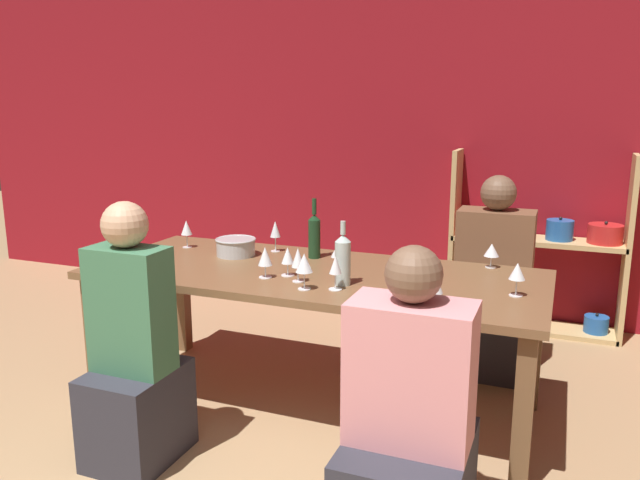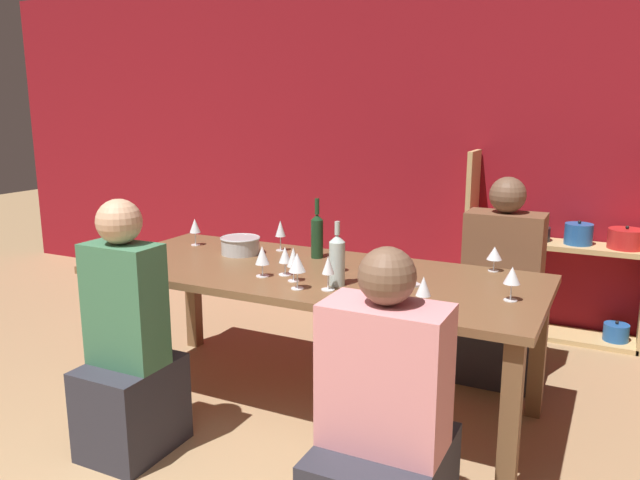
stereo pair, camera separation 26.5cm
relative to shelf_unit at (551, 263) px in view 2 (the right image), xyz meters
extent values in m
cube|color=maroon|center=(-1.02, 0.20, 0.81)|extent=(8.80, 0.06, 2.70)
cube|color=tan|center=(-0.58, 0.00, 0.12)|extent=(0.04, 0.30, 1.32)
cube|color=tan|center=(0.02, 0.00, -0.52)|extent=(1.20, 0.30, 0.04)
cylinder|color=#235BAD|center=(-0.43, 0.00, -0.45)|extent=(0.23, 0.23, 0.11)
sphere|color=black|center=(-0.43, 0.00, -0.39)|extent=(0.02, 0.02, 0.02)
cylinder|color=#235BAD|center=(0.46, 0.00, -0.45)|extent=(0.17, 0.17, 0.12)
sphere|color=black|center=(0.46, 0.00, -0.37)|extent=(0.02, 0.02, 0.02)
cube|color=tan|center=(0.02, 0.00, 0.14)|extent=(1.20, 0.30, 0.04)
cylinder|color=red|center=(-0.43, 0.00, 0.22)|extent=(0.25, 0.25, 0.13)
sphere|color=black|center=(-0.43, 0.00, 0.30)|extent=(0.02, 0.02, 0.02)
cylinder|color=black|center=(-0.13, 0.00, 0.20)|extent=(0.23, 0.23, 0.10)
sphere|color=black|center=(-0.13, 0.00, 0.26)|extent=(0.02, 0.02, 0.02)
cylinder|color=#235BAD|center=(0.17, 0.00, 0.23)|extent=(0.19, 0.19, 0.15)
sphere|color=black|center=(0.17, 0.00, 0.31)|extent=(0.02, 0.02, 0.02)
cylinder|color=red|center=(0.46, 0.00, 0.22)|extent=(0.23, 0.23, 0.13)
sphere|color=black|center=(0.46, 0.00, 0.30)|extent=(0.02, 0.02, 0.02)
cube|color=brown|center=(-1.04, -1.72, 0.22)|extent=(2.43, 1.01, 0.04)
cube|color=brown|center=(-2.18, -2.14, -0.17)|extent=(0.08, 0.08, 0.74)
cube|color=brown|center=(0.09, -2.14, -0.17)|extent=(0.08, 0.08, 0.74)
cube|color=brown|center=(-2.18, -1.30, -0.17)|extent=(0.08, 0.08, 0.74)
cube|color=brown|center=(0.09, -1.30, -0.17)|extent=(0.08, 0.08, 0.74)
cylinder|color=#B7BABC|center=(-1.60, -1.56, 0.29)|extent=(0.23, 0.23, 0.10)
torus|color=#B7BABC|center=(-1.60, -1.56, 0.33)|extent=(0.24, 0.24, 0.01)
cylinder|color=#19381E|center=(-1.15, -1.44, 0.35)|extent=(0.07, 0.07, 0.22)
cone|color=#19381E|center=(-1.15, -1.44, 0.48)|extent=(0.07, 0.07, 0.03)
cylinder|color=#19381E|center=(-1.15, -1.44, 0.54)|extent=(0.03, 0.03, 0.09)
cylinder|color=#B2C6C1|center=(-0.81, -1.90, 0.34)|extent=(0.08, 0.08, 0.22)
cone|color=#B2C6C1|center=(-0.81, -1.90, 0.47)|extent=(0.08, 0.08, 0.04)
cylinder|color=#B2C6C1|center=(-0.81, -1.90, 0.52)|extent=(0.03, 0.03, 0.07)
cylinder|color=white|center=(-0.92, -1.66, 0.24)|extent=(0.06, 0.06, 0.00)
cylinder|color=white|center=(-0.92, -1.66, 0.28)|extent=(0.01, 0.01, 0.07)
cone|color=white|center=(-0.92, -1.66, 0.35)|extent=(0.08, 0.08, 0.08)
cylinder|color=maroon|center=(-0.92, -1.66, 0.33)|extent=(0.04, 0.04, 0.03)
cylinder|color=white|center=(-1.43, -1.38, 0.24)|extent=(0.06, 0.06, 0.00)
cylinder|color=white|center=(-1.43, -1.38, 0.28)|extent=(0.01, 0.01, 0.09)
cone|color=white|center=(-1.43, -1.38, 0.37)|extent=(0.06, 0.06, 0.10)
cylinder|color=maroon|center=(-1.43, -1.38, 0.35)|extent=(0.03, 0.03, 0.04)
cylinder|color=white|center=(-1.13, -1.85, 0.24)|extent=(0.07, 0.07, 0.00)
cylinder|color=white|center=(-1.13, -1.85, 0.27)|extent=(0.01, 0.01, 0.06)
cone|color=white|center=(-1.13, -1.85, 0.34)|extent=(0.07, 0.07, 0.09)
cylinder|color=maroon|center=(-1.13, -1.85, 0.32)|extent=(0.04, 0.04, 0.03)
cylinder|color=white|center=(-1.22, -1.93, 0.24)|extent=(0.07, 0.07, 0.00)
cylinder|color=white|center=(-1.22, -1.93, 0.27)|extent=(0.01, 0.01, 0.06)
cone|color=white|center=(-1.22, -1.93, 0.35)|extent=(0.07, 0.07, 0.10)
cylinder|color=beige|center=(-1.22, -1.93, 0.32)|extent=(0.04, 0.04, 0.04)
cylinder|color=white|center=(-1.99, -1.49, 0.24)|extent=(0.06, 0.06, 0.00)
cylinder|color=white|center=(-1.99, -1.49, 0.28)|extent=(0.01, 0.01, 0.08)
cone|color=white|center=(-1.99, -1.49, 0.36)|extent=(0.07, 0.07, 0.09)
cylinder|color=beige|center=(-1.99, -1.49, 0.34)|extent=(0.04, 0.04, 0.04)
cylinder|color=white|center=(-1.04, -1.94, 0.24)|extent=(0.06, 0.06, 0.00)
cylinder|color=white|center=(-1.04, -1.94, 0.28)|extent=(0.01, 0.01, 0.07)
cone|color=white|center=(-1.04, -1.94, 0.36)|extent=(0.07, 0.07, 0.10)
cylinder|color=white|center=(-0.17, -1.29, 0.24)|extent=(0.06, 0.06, 0.00)
cylinder|color=white|center=(-0.17, -1.29, 0.27)|extent=(0.01, 0.01, 0.06)
cone|color=white|center=(-0.17, -1.29, 0.33)|extent=(0.08, 0.08, 0.07)
cylinder|color=white|center=(-0.81, -2.00, 0.24)|extent=(0.07, 0.07, 0.00)
cylinder|color=white|center=(-0.81, -2.00, 0.28)|extent=(0.01, 0.01, 0.08)
cone|color=white|center=(-0.81, -2.00, 0.36)|extent=(0.06, 0.06, 0.09)
cylinder|color=maroon|center=(-0.81, -2.00, 0.34)|extent=(0.03, 0.03, 0.03)
cylinder|color=white|center=(-0.31, -2.11, 0.24)|extent=(0.06, 0.06, 0.00)
cylinder|color=white|center=(-0.31, -2.11, 0.27)|extent=(0.01, 0.01, 0.07)
cone|color=white|center=(-0.31, -2.11, 0.35)|extent=(0.07, 0.07, 0.09)
cylinder|color=maroon|center=(-0.31, -2.11, 0.33)|extent=(0.04, 0.04, 0.03)
cylinder|color=white|center=(-0.95, -2.05, 0.24)|extent=(0.06, 0.06, 0.00)
cylinder|color=white|center=(-0.95, -2.05, 0.28)|extent=(0.01, 0.01, 0.08)
cone|color=white|center=(-0.95, -2.05, 0.37)|extent=(0.08, 0.08, 0.09)
cylinder|color=beige|center=(-0.95, -2.05, 0.34)|extent=(0.05, 0.05, 0.04)
cylinder|color=white|center=(0.01, -1.78, 0.24)|extent=(0.06, 0.06, 0.00)
cylinder|color=white|center=(0.01, -1.78, 0.28)|extent=(0.01, 0.01, 0.08)
cone|color=white|center=(0.01, -1.78, 0.36)|extent=(0.08, 0.08, 0.08)
cylinder|color=beige|center=(0.01, -1.78, 0.34)|extent=(0.04, 0.04, 0.03)
cube|color=silver|center=(-0.49, -1.78, 0.24)|extent=(0.15, 0.16, 0.01)
cube|color=pink|center=(-0.29, -2.61, 0.15)|extent=(0.45, 0.25, 0.54)
sphere|color=brown|center=(-0.29, -2.61, 0.52)|extent=(0.21, 0.21, 0.21)
cube|color=#2D2D38|center=(-0.19, -0.82, -0.30)|extent=(0.46, 0.57, 0.48)
cube|color=brown|center=(-0.19, -0.82, 0.21)|extent=(0.46, 0.25, 0.54)
sphere|color=brown|center=(-0.19, -0.82, 0.59)|extent=(0.22, 0.22, 0.22)
cube|color=#2D2D38|center=(-1.61, -2.52, -0.32)|extent=(0.36, 0.45, 0.45)
cube|color=#3D7551|center=(-1.61, -2.52, 0.20)|extent=(0.36, 0.20, 0.58)
sphere|color=tan|center=(-1.61, -2.52, 0.59)|extent=(0.21, 0.21, 0.21)
camera|label=1|loc=(0.19, -4.71, 1.11)|focal=35.00mm
camera|label=2|loc=(0.43, -4.60, 1.11)|focal=35.00mm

